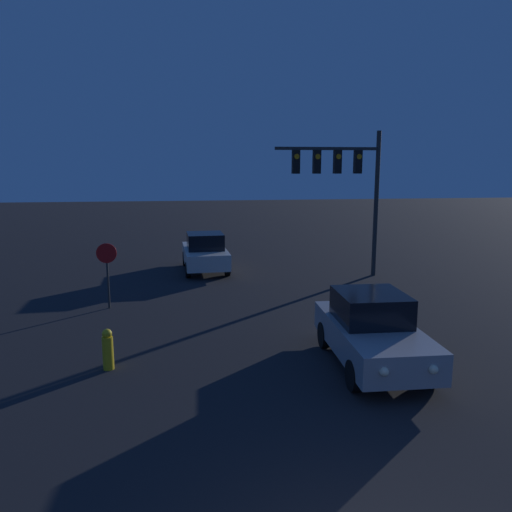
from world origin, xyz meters
name	(u,v)px	position (x,y,z in m)	size (l,w,h in m)	color
car_near	(372,331)	(2.01, 6.24, 0.80)	(1.88, 4.07, 1.64)	#99999E
car_far	(205,252)	(-1.29, 17.03, 0.80)	(1.93, 4.09, 1.64)	beige
traffic_signal_mast	(345,176)	(4.17, 15.14, 4.05)	(4.23, 0.30, 5.79)	#2D2D2D
stop_sign	(107,264)	(-4.54, 11.73, 1.43)	(0.62, 0.07, 2.08)	#2D2D2D
fire_hydrant	(108,349)	(-3.86, 6.81, 0.46)	(0.24, 0.24, 0.93)	gold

